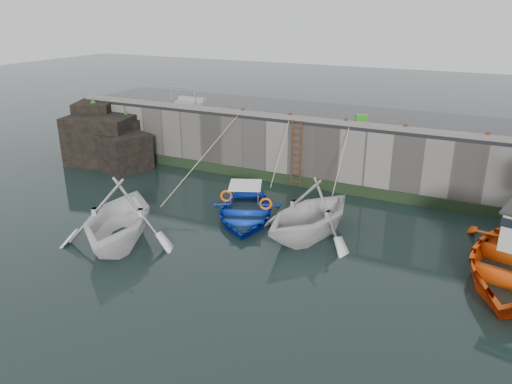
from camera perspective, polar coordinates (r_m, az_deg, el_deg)
The scene contains 20 objects.
ground at distance 15.22m, azimuth -2.80°, elevation -11.94°, with size 120.00×120.00×0.00m, color black.
quay_back at distance 25.38m, azimuth 11.05°, elevation 4.95°, with size 30.00×5.00×3.00m, color slate.
road_back at distance 25.01m, azimuth 11.29°, elevation 8.44°, with size 30.00×5.00×0.16m, color black.
kerb_back at distance 22.77m, azimuth 9.69°, elevation 7.82°, with size 30.00×0.30×0.20m, color slate.
algae_back at distance 23.43m, azimuth 9.12°, elevation 0.54°, with size 30.00×0.08×0.50m, color black.
rock_outcrop at distance 28.81m, azimuth -16.68°, elevation 5.83°, with size 5.85×4.24×3.41m.
ladder at distance 23.60m, azimuth 4.64°, elevation 4.32°, with size 0.51×0.08×3.20m.
boat_near_white at distance 19.08m, azimuth -15.24°, elevation -5.57°, with size 4.43×5.13×2.70m, color white.
boat_near_white_rope at distance 23.11m, azimuth -6.25°, elevation -0.26°, with size 0.04×6.63×3.10m, color tan, non-canonical shape.
boat_near_blue at distance 20.48m, azimuth -1.30°, elevation -2.96°, with size 3.31×4.63×0.96m, color #0B2FB1.
boat_near_blue_rope at distance 23.43m, azimuth 2.71°, elevation 0.13°, with size 0.04×3.31×3.10m, color tan, non-canonical shape.
boat_near_blacktrim at distance 19.02m, azimuth 6.09°, elevation -5.00°, with size 4.15×4.80×2.53m, color silver.
boat_near_blacktrim_rope at distance 22.29m, azimuth 9.50°, elevation -1.23°, with size 0.04×3.60×3.10m, color tan, non-canonical shape.
fish_crate at distance 23.67m, azimuth 11.96°, elevation 8.29°, with size 0.54×0.39×0.31m, color #268718.
railing at distance 27.44m, azimuth -7.55°, elevation 10.31°, with size 1.60×1.05×1.00m.
bollard_a at distance 24.71m, azimuth -1.49°, elevation 9.20°, with size 0.18×0.18×0.28m, color #3F1E0F.
bollard_b at distance 23.67m, azimuth 3.93°, elevation 8.65°, with size 0.18×0.18×0.28m, color #3F1E0F.
bollard_c at distance 22.80m, azimuth 10.26°, elevation 7.91°, with size 0.18×0.18×0.28m, color #3F1E0F.
bollard_d at distance 22.23m, azimuth 16.72°, elevation 7.05°, with size 0.18×0.18×0.28m, color #3F1E0F.
bollard_e at distance 21.95m, azimuth 24.95°, elevation 5.82°, with size 0.18×0.18×0.28m, color #3F1E0F.
Camera 1 is at (6.36, -11.15, 8.18)m, focal length 35.00 mm.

